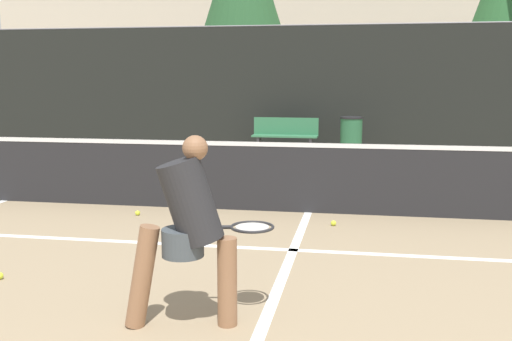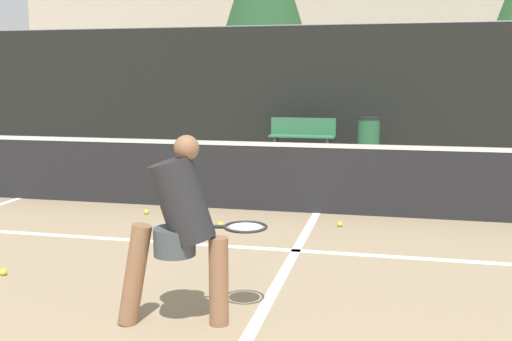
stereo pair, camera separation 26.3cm
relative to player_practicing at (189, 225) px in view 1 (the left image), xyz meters
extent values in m
cube|color=white|center=(0.53, 2.05, -0.76)|extent=(8.25, 0.10, 0.01)
cube|color=white|center=(0.53, 0.89, -0.76)|extent=(0.10, 5.93, 0.01)
cube|color=#232326|center=(0.53, 3.85, -0.29)|extent=(11.00, 0.02, 0.95)
cube|color=white|center=(0.53, 3.85, 0.16)|extent=(11.00, 0.03, 0.06)
cube|color=black|center=(0.53, 10.56, 0.75)|extent=(24.00, 0.06, 3.01)
cylinder|color=slate|center=(0.53, 10.56, 2.27)|extent=(24.00, 0.04, 0.04)
cylinder|color=#8C6042|center=(0.27, 0.05, -0.43)|extent=(0.15, 0.15, 0.67)
cylinder|color=#8C6042|center=(-0.34, -0.08, -0.38)|extent=(0.30, 0.20, 0.78)
cylinder|color=#3F474C|center=(-0.04, -0.02, -0.13)|extent=(0.31, 0.31, 0.20)
cylinder|color=#262628|center=(0.01, 0.00, 0.18)|extent=(0.49, 0.36, 0.69)
sphere|color=#8C6042|center=(0.05, 0.00, 0.56)|extent=(0.18, 0.18, 0.18)
cylinder|color=#262628|center=(0.10, 0.26, -0.08)|extent=(0.30, 0.09, 0.03)
torus|color=#262628|center=(0.41, 0.32, -0.08)|extent=(0.40, 0.40, 0.02)
cylinder|color=beige|center=(0.41, 0.32, -0.08)|extent=(0.31, 0.31, 0.01)
sphere|color=#D1E033|center=(0.90, 3.18, -0.73)|extent=(0.07, 0.07, 0.07)
sphere|color=#D1E033|center=(-1.99, 0.67, -0.73)|extent=(0.07, 0.07, 0.07)
sphere|color=#D1E033|center=(-0.52, 2.85, -0.73)|extent=(0.07, 0.07, 0.07)
sphere|color=#D1E033|center=(-1.68, 3.29, -0.73)|extent=(0.07, 0.07, 0.07)
cube|color=#33724C|center=(-0.55, 9.76, -0.32)|extent=(1.54, 0.39, 0.04)
cube|color=#33724C|center=(-0.54, 9.94, -0.11)|extent=(1.53, 0.07, 0.42)
cube|color=#333338|center=(-1.16, 9.77, -0.54)|extent=(0.06, 0.32, 0.44)
cube|color=#333338|center=(0.07, 9.74, -0.54)|extent=(0.06, 0.32, 0.44)
cylinder|color=#28603D|center=(0.99, 9.62, -0.32)|extent=(0.49, 0.49, 0.88)
cylinder|color=black|center=(0.99, 9.62, 0.14)|extent=(0.51, 0.51, 0.04)
cube|color=maroon|center=(3.51, 13.10, -0.34)|extent=(1.88, 4.07, 0.84)
cube|color=#1E2328|center=(3.51, 12.90, 0.36)|extent=(1.58, 2.44, 0.56)
cylinder|color=black|center=(4.35, 14.40, -0.46)|extent=(0.18, 0.60, 0.60)
cylinder|color=black|center=(4.35, 11.80, -0.46)|extent=(0.18, 0.60, 0.60)
cylinder|color=brown|center=(5.71, 15.63, 0.76)|extent=(0.28, 0.28, 3.05)
cylinder|color=brown|center=(-2.89, 16.55, 0.83)|extent=(0.28, 0.28, 3.17)
cube|color=beige|center=(0.53, 26.31, 2.18)|extent=(36.00, 2.40, 5.89)
camera|label=1|loc=(1.21, -4.06, 1.07)|focal=42.00mm
camera|label=2|loc=(1.47, -4.01, 1.07)|focal=42.00mm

